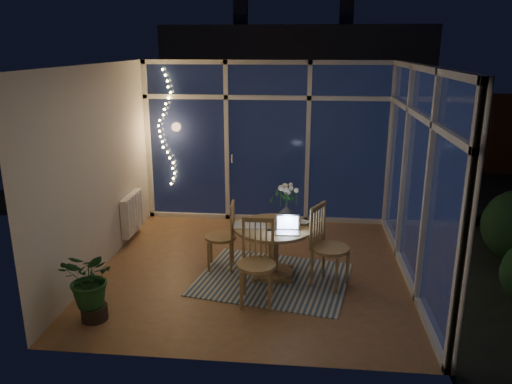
% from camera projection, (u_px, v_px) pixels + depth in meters
% --- Properties ---
extents(floor, '(4.00, 4.00, 0.00)m').
position_uv_depth(floor, '(255.00, 269.00, 6.53)').
color(floor, brown).
rests_on(floor, ground).
extents(ceiling, '(4.00, 4.00, 0.00)m').
position_uv_depth(ceiling, '(255.00, 65.00, 5.79)').
color(ceiling, silver).
rests_on(ceiling, wall_back).
extents(wall_back, '(4.00, 0.04, 2.60)m').
position_uv_depth(wall_back, '(267.00, 143.00, 8.07)').
color(wall_back, beige).
rests_on(wall_back, floor).
extents(wall_front, '(4.00, 0.04, 2.60)m').
position_uv_depth(wall_front, '(231.00, 231.00, 4.25)').
color(wall_front, beige).
rests_on(wall_front, floor).
extents(wall_left, '(0.04, 4.00, 2.60)m').
position_uv_depth(wall_left, '(99.00, 169.00, 6.35)').
color(wall_left, beige).
rests_on(wall_left, floor).
extents(wall_right, '(0.04, 4.00, 2.60)m').
position_uv_depth(wall_right, '(421.00, 177.00, 5.97)').
color(wall_right, beige).
rests_on(wall_right, floor).
extents(window_wall_back, '(4.00, 0.10, 2.60)m').
position_uv_depth(window_wall_back, '(267.00, 143.00, 8.03)').
color(window_wall_back, silver).
rests_on(window_wall_back, floor).
extents(window_wall_right, '(0.10, 4.00, 2.60)m').
position_uv_depth(window_wall_right, '(417.00, 177.00, 5.97)').
color(window_wall_right, silver).
rests_on(window_wall_right, floor).
extents(radiator, '(0.10, 0.70, 0.58)m').
position_uv_depth(radiator, '(132.00, 213.00, 7.46)').
color(radiator, white).
rests_on(radiator, wall_left).
extents(fairy_lights, '(0.24, 0.10, 1.85)m').
position_uv_depth(fairy_lights, '(165.00, 128.00, 8.05)').
color(fairy_lights, '#E6BB5C').
rests_on(fairy_lights, window_wall_back).
extents(garden_patio, '(12.00, 6.00, 0.10)m').
position_uv_depth(garden_patio, '(299.00, 177.00, 11.27)').
color(garden_patio, black).
rests_on(garden_patio, ground).
extents(garden_fence, '(11.00, 0.08, 1.80)m').
position_uv_depth(garden_fence, '(279.00, 131.00, 11.52)').
color(garden_fence, '#3C2915').
rests_on(garden_fence, ground).
extents(neighbour_roof, '(7.00, 3.00, 2.20)m').
position_uv_depth(neighbour_roof, '(296.00, 68.00, 13.98)').
color(neighbour_roof, '#2F3238').
rests_on(neighbour_roof, ground).
extents(garden_shrubs, '(0.90, 0.90, 0.90)m').
position_uv_depth(garden_shrubs, '(232.00, 171.00, 9.72)').
color(garden_shrubs, '#16321A').
rests_on(garden_shrubs, ground).
extents(rug, '(2.07, 1.79, 0.01)m').
position_uv_depth(rug, '(273.00, 279.00, 6.25)').
color(rug, beige).
rests_on(rug, floor).
extents(dining_table, '(1.15, 1.15, 0.67)m').
position_uv_depth(dining_table, '(273.00, 251.00, 6.25)').
color(dining_table, olive).
rests_on(dining_table, floor).
extents(chair_left, '(0.45, 0.45, 0.91)m').
position_uv_depth(chair_left, '(220.00, 235.00, 6.45)').
color(chair_left, olive).
rests_on(chair_left, floor).
extents(chair_right, '(0.64, 0.64, 1.02)m').
position_uv_depth(chair_right, '(331.00, 247.00, 5.95)').
color(chair_right, olive).
rests_on(chair_right, floor).
extents(chair_front, '(0.46, 0.46, 0.98)m').
position_uv_depth(chair_front, '(257.00, 263.00, 5.55)').
color(chair_front, olive).
rests_on(chair_front, floor).
extents(laptop, '(0.29, 0.26, 0.21)m').
position_uv_depth(laptop, '(288.00, 225.00, 5.91)').
color(laptop, '#B4B4B9').
rests_on(laptop, dining_table).
extents(flower_vase, '(0.24, 0.24, 0.21)m').
position_uv_depth(flower_vase, '(286.00, 211.00, 6.38)').
color(flower_vase, white).
rests_on(flower_vase, dining_table).
extents(bowl, '(0.18, 0.18, 0.04)m').
position_uv_depth(bowl, '(304.00, 223.00, 6.23)').
color(bowl, white).
rests_on(bowl, dining_table).
extents(newspapers, '(0.42, 0.36, 0.01)m').
position_uv_depth(newspapers, '(251.00, 224.00, 6.21)').
color(newspapers, silver).
rests_on(newspapers, dining_table).
extents(phone, '(0.12, 0.07, 0.01)m').
position_uv_depth(phone, '(270.00, 230.00, 6.03)').
color(phone, black).
rests_on(phone, dining_table).
extents(potted_plant, '(0.66, 0.61, 0.76)m').
position_uv_depth(potted_plant, '(92.00, 287.00, 5.24)').
color(potted_plant, '#1A4A1F').
rests_on(potted_plant, floor).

